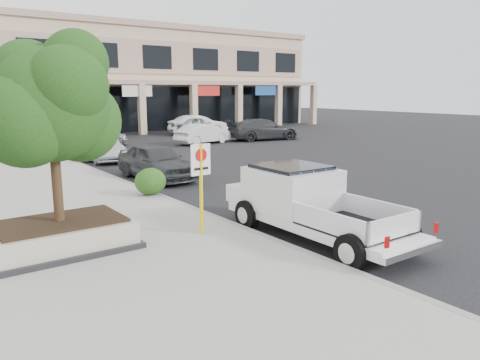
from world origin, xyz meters
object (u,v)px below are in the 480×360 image
lot_car_e (198,125)px  lot_car_f (198,125)px  curb_car_b (102,148)px  curb_car_d (48,132)px  planter_tree (55,105)px  no_parking_sign (201,176)px  pickup_truck (319,205)px  curb_car_a (156,161)px  curb_car_c (89,144)px  lot_car_a (96,136)px  lot_car_b (203,134)px  lot_car_c (263,129)px  lot_car_d (88,131)px  planter (61,235)px

lot_car_e → lot_car_f: size_ratio=0.96×
curb_car_b → curb_car_d: bearing=96.1°
planter_tree → no_parking_sign: bearing=-19.6°
pickup_truck → curb_car_b: (0.36, 16.16, -0.20)m
pickup_truck → lot_car_f: pickup_truck is taller
curb_car_a → curb_car_c: size_ratio=0.89×
lot_car_a → lot_car_b: 7.17m
curb_car_c → lot_car_c: lot_car_c is taller
pickup_truck → lot_car_d: 26.73m
curb_car_b → lot_car_b: 9.18m
planter → no_parking_sign: size_ratio=1.39×
pickup_truck → lot_car_e: size_ratio=1.23×
pickup_truck → lot_car_b: 21.57m
curb_car_a → lot_car_f: lot_car_f is taller
curb_car_b → lot_car_e: size_ratio=0.91×
planter → lot_car_e: 28.94m
curb_car_a → lot_car_f: bearing=50.8°
curb_car_b → lot_car_f: bearing=44.5°
planter → curb_car_b: bearing=66.2°
no_parking_sign → pickup_truck: 3.04m
curb_car_b → planter_tree: bearing=-108.3°
curb_car_c → curb_car_d: curb_car_d is taller
curb_car_a → curb_car_c: curb_car_a is taller
pickup_truck → lot_car_b: pickup_truck is taller
lot_car_f → planter_tree: bearing=149.6°
lot_car_e → curb_car_a: bearing=135.8°
no_parking_sign → pickup_truck: size_ratio=0.40×
planter → curb_car_a: curb_car_a is taller
planter → lot_car_b: lot_car_b is taller
curb_car_d → planter_tree: bearing=-99.6°
lot_car_a → lot_car_c: (11.49, -3.54, 0.09)m
lot_car_a → curb_car_c: bearing=175.6°
lot_car_c → planter_tree: bearing=141.3°
pickup_truck → curb_car_d: bearing=90.3°
pickup_truck → lot_car_d: size_ratio=1.17×
curb_car_c → lot_car_e: 13.91m
planter_tree → lot_car_f: 29.09m
lot_car_d → lot_car_c: bearing=-132.8°
curb_car_d → no_parking_sign: bearing=-92.0°
curb_car_b → lot_car_b: size_ratio=0.99×
planter → lot_car_b: bearing=49.7°
pickup_truck → lot_car_a: size_ratio=1.37×
lot_car_e → lot_car_b: bearing=143.8°
planter_tree → pickup_truck: planter_tree is taller
lot_car_b → pickup_truck: bearing=143.4°
lot_car_d → curb_car_d: bearing=88.5°
lot_car_c → planter: bearing=141.4°
lot_car_a → lot_car_f: size_ratio=0.86×
lot_car_a → lot_car_d: lot_car_a is taller
planter_tree → lot_car_e: size_ratio=0.86×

